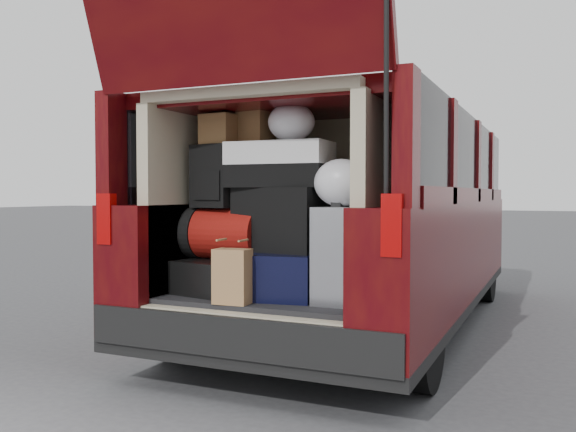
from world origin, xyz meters
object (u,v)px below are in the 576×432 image
(black_soft_case, at_px, (282,219))
(backpack, at_px, (215,176))
(navy_hardshell, at_px, (279,273))
(kraft_bag, at_px, (232,276))
(red_duffel, at_px, (226,233))
(black_hardshell, at_px, (219,276))
(twotone_duffel, at_px, (280,165))
(silver_roller, at_px, (340,255))

(black_soft_case, xyz_separation_m, backpack, (-0.44, -0.06, 0.27))
(navy_hardshell, xyz_separation_m, backpack, (-0.43, -0.04, 0.59))
(navy_hardshell, height_order, kraft_bag, kraft_bag)
(red_duffel, bearing_deg, kraft_bag, -53.21)
(backpack, bearing_deg, kraft_bag, -37.55)
(black_hardshell, height_order, red_duffel, red_duffel)
(kraft_bag, distance_m, black_soft_case, 0.51)
(twotone_duffel, bearing_deg, red_duffel, -177.63)
(black_soft_case, bearing_deg, black_hardshell, -163.91)
(navy_hardshell, height_order, red_duffel, red_duffel)
(black_hardshell, relative_size, twotone_duffel, 0.84)
(twotone_duffel, bearing_deg, kraft_bag, -108.21)
(navy_hardshell, xyz_separation_m, kraft_bag, (-0.12, -0.37, 0.02))
(red_duffel, bearing_deg, black_soft_case, 5.68)
(silver_roller, xyz_separation_m, twotone_duffel, (-0.42, 0.10, 0.52))
(black_hardshell, xyz_separation_m, backpack, (-0.03, 0.00, 0.62))
(navy_hardshell, relative_size, red_duffel, 1.23)
(black_hardshell, distance_m, black_soft_case, 0.55)
(silver_roller, distance_m, twotone_duffel, 0.68)
(navy_hardshell, xyz_separation_m, twotone_duffel, (-0.00, 0.02, 0.66))
(red_duffel, relative_size, black_soft_case, 0.92)
(black_hardshell, relative_size, kraft_bag, 1.67)
(navy_hardshell, height_order, silver_roller, silver_roller)
(silver_roller, height_order, red_duffel, silver_roller)
(kraft_bag, bearing_deg, backpack, 130.28)
(black_soft_case, bearing_deg, backpack, -165.03)
(red_duffel, relative_size, backpack, 1.26)
(black_soft_case, bearing_deg, silver_roller, -5.73)
(black_hardshell, height_order, kraft_bag, kraft_bag)
(black_soft_case, relative_size, backpack, 1.37)
(navy_hardshell, bearing_deg, red_duffel, 172.71)
(kraft_bag, bearing_deg, twotone_duffel, 70.16)
(red_duffel, bearing_deg, black_hardshell, -125.36)
(twotone_duffel, bearing_deg, black_hardshell, -172.68)
(navy_hardshell, distance_m, kraft_bag, 0.39)
(kraft_bag, height_order, backpack, backpack)
(kraft_bag, bearing_deg, red_duffel, 121.53)
(black_hardshell, relative_size, red_duffel, 1.04)
(navy_hardshell, xyz_separation_m, black_soft_case, (0.01, 0.01, 0.33))
(backpack, bearing_deg, twotone_duffel, 16.67)
(navy_hardshell, distance_m, twotone_duffel, 0.66)
(red_duffel, distance_m, black_soft_case, 0.39)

